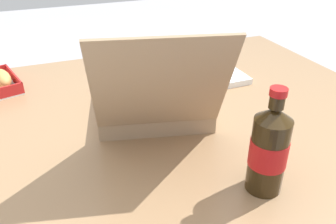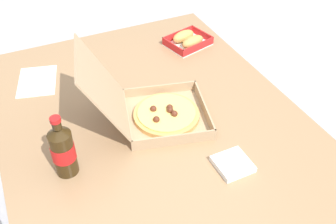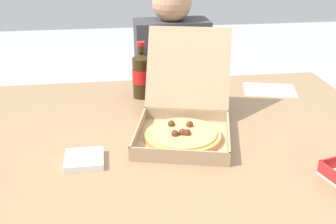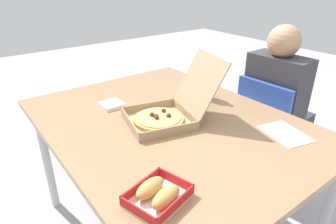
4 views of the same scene
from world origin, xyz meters
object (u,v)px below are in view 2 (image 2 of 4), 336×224
Objects in this scene: pizza_box_open at (155,110)px; paper_menu at (37,81)px; cola_bottle at (63,150)px; bread_side_box at (188,40)px; napkin_pile at (233,164)px.

pizza_box_open is 2.35× the size of paper_menu.
cola_bottle reaches higher than paper_menu.
cola_bottle is (-0.53, 0.70, 0.07)m from bread_side_box.
pizza_box_open reaches higher than paper_menu.
paper_menu is (0.42, 0.35, -0.04)m from pizza_box_open.
pizza_box_open is 0.55m from paper_menu.
pizza_box_open is 0.55m from bread_side_box.
bread_side_box is 0.70m from paper_menu.
cola_bottle is 0.54m from napkin_pile.
bread_side_box is 2.02× the size of napkin_pile.
napkin_pile is at bearing 163.82° from bread_side_box.
bread_side_box is 0.99× the size of cola_bottle.
paper_menu is (-0.00, 0.70, -0.02)m from bread_side_box.
napkin_pile is (-0.74, -0.49, 0.01)m from paper_menu.
napkin_pile is at bearing -156.70° from pizza_box_open.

